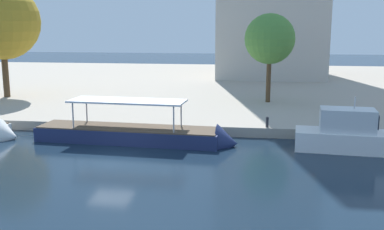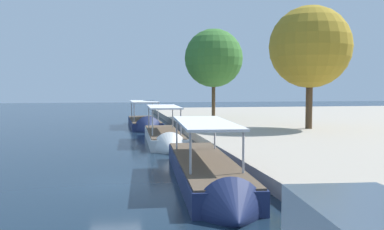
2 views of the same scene
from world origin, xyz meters
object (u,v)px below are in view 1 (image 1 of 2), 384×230
at_px(tour_boat_2, 141,137).
at_px(mooring_bollard_1, 322,123).
at_px(mooring_bollard_2, 267,121).
at_px(tree_1, 3,22).
at_px(tree_3, 269,40).
at_px(motor_yacht_3, 363,140).

bearing_deg(tour_boat_2, mooring_bollard_1, 16.51).
height_order(mooring_bollard_2, tree_1, tree_1).
height_order(mooring_bollard_1, tree_3, tree_3).
height_order(tour_boat_2, tree_3, tree_3).
distance_m(motor_yacht_3, tree_1, 36.35).
distance_m(motor_yacht_3, tree_3, 16.83).
height_order(motor_yacht_3, tree_3, tree_3).
bearing_deg(tour_boat_2, tree_1, 145.58).
distance_m(mooring_bollard_1, tree_3, 13.15).
height_order(mooring_bollard_1, mooring_bollard_2, mooring_bollard_2).
bearing_deg(tree_3, mooring_bollard_2, -91.35).
distance_m(mooring_bollard_1, mooring_bollard_2, 3.94).
bearing_deg(tree_3, tour_boat_2, -122.52).
distance_m(mooring_bollard_2, tree_1, 29.64).
xyz_separation_m(tour_boat_2, mooring_bollard_2, (8.82, 2.72, 0.80)).
xyz_separation_m(motor_yacht_3, mooring_bollard_2, (-6.07, 3.10, 0.38)).
relative_size(mooring_bollard_1, tree_3, 0.08).
bearing_deg(tree_1, motor_yacht_3, -23.46).
bearing_deg(mooring_bollard_1, tour_boat_2, -166.94).
bearing_deg(motor_yacht_3, mooring_bollard_1, 127.75).
xyz_separation_m(motor_yacht_3, tree_3, (-5.80, 14.65, 5.92)).
height_order(motor_yacht_3, mooring_bollard_1, motor_yacht_3).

